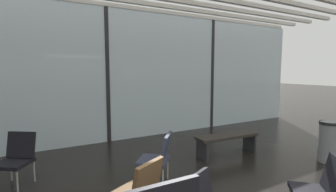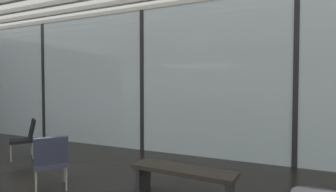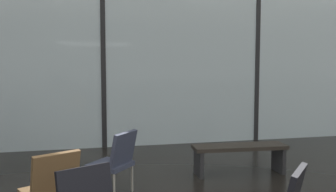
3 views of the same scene
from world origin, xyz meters
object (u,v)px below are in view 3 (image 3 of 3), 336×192
lounge_chair_3 (51,186)px  lounge_chair_6 (116,159)px  parked_airplane (54,63)px  waiting_bench (239,152)px

lounge_chair_3 → lounge_chair_6: size_ratio=1.00×
parked_airplane → lounge_chair_6: size_ratio=12.94×
parked_airplane → lounge_chair_3: size_ratio=12.94×
lounge_chair_6 → waiting_bench: bearing=143.7°
lounge_chair_3 → lounge_chair_6: same height
parked_airplane → waiting_bench: size_ratio=7.41×
lounge_chair_3 → waiting_bench: bearing=-179.8°
parked_airplane → lounge_chair_6: bearing=-79.7°
parked_airplane → lounge_chair_3: (0.84, -9.56, -1.36)m
lounge_chair_3 → waiting_bench: 3.08m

